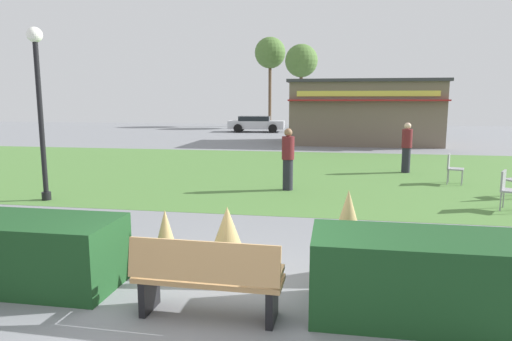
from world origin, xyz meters
TOP-DOWN VIEW (x-y plane):
  - ground_plane at (0.00, 0.00)m, footprint 80.00×80.00m
  - lawn_patch at (0.00, 10.42)m, footprint 36.00×12.00m
  - park_bench at (0.00, -0.20)m, footprint 1.71×0.56m
  - hedge_left at (-2.66, 0.31)m, footprint 2.54×1.10m
  - hedge_right at (2.39, 0.24)m, footprint 2.49×1.10m
  - ornamental_grass_behind_left at (-0.03, 0.92)m, footprint 0.75×0.75m
  - ornamental_grass_behind_right at (1.58, 1.26)m, footprint 0.74×0.74m
  - ornamental_grass_behind_center at (-0.94, 0.97)m, footprint 0.51×0.51m
  - lamppost_mid at (-5.60, 5.03)m, footprint 0.36×0.36m
  - food_kiosk at (2.97, 21.40)m, footprint 8.22×5.18m
  - cafe_chair_east at (4.81, 9.02)m, footprint 0.55×0.55m
  - cafe_chair_center at (5.23, 5.85)m, footprint 0.59×0.59m
  - person_strolling at (3.79, 10.96)m, footprint 0.34×0.34m
  - person_standing at (0.15, 7.30)m, footprint 0.34×0.34m
  - parked_car_west_slot at (-4.50, 29.24)m, footprint 4.31×2.26m
  - tree_left_bg at (-4.53, 36.93)m, footprint 2.80×2.80m
  - tree_right_bg at (-1.54, 34.90)m, footprint 2.80×2.80m

SIDE VIEW (x-z plane):
  - ground_plane at x=0.00m, z-range 0.00..0.00m
  - lawn_patch at x=0.00m, z-range 0.00..0.01m
  - hedge_left at x=-2.66m, z-range 0.00..0.91m
  - ornamental_grass_behind_center at x=-0.94m, z-range 0.00..0.94m
  - hedge_right at x=2.39m, z-range 0.00..0.95m
  - park_bench at x=0.00m, z-range 0.01..0.96m
  - ornamental_grass_behind_left at x=-0.03m, z-range 0.00..1.04m
  - cafe_chair_east at x=4.81m, z-range 0.08..0.97m
  - cafe_chair_center at x=5.23m, z-range 0.08..0.97m
  - ornamental_grass_behind_right at x=1.58m, z-range 0.00..1.25m
  - parked_car_west_slot at x=-4.50m, z-range 0.04..1.24m
  - person_strolling at x=3.79m, z-range 0.02..1.71m
  - person_standing at x=0.15m, z-range 0.02..1.71m
  - food_kiosk at x=2.97m, z-range 0.01..3.52m
  - lamppost_mid at x=-5.60m, z-range 0.54..4.67m
  - tree_right_bg at x=-1.54m, z-range 2.11..9.24m
  - tree_left_bg at x=-4.53m, z-range 2.55..10.59m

